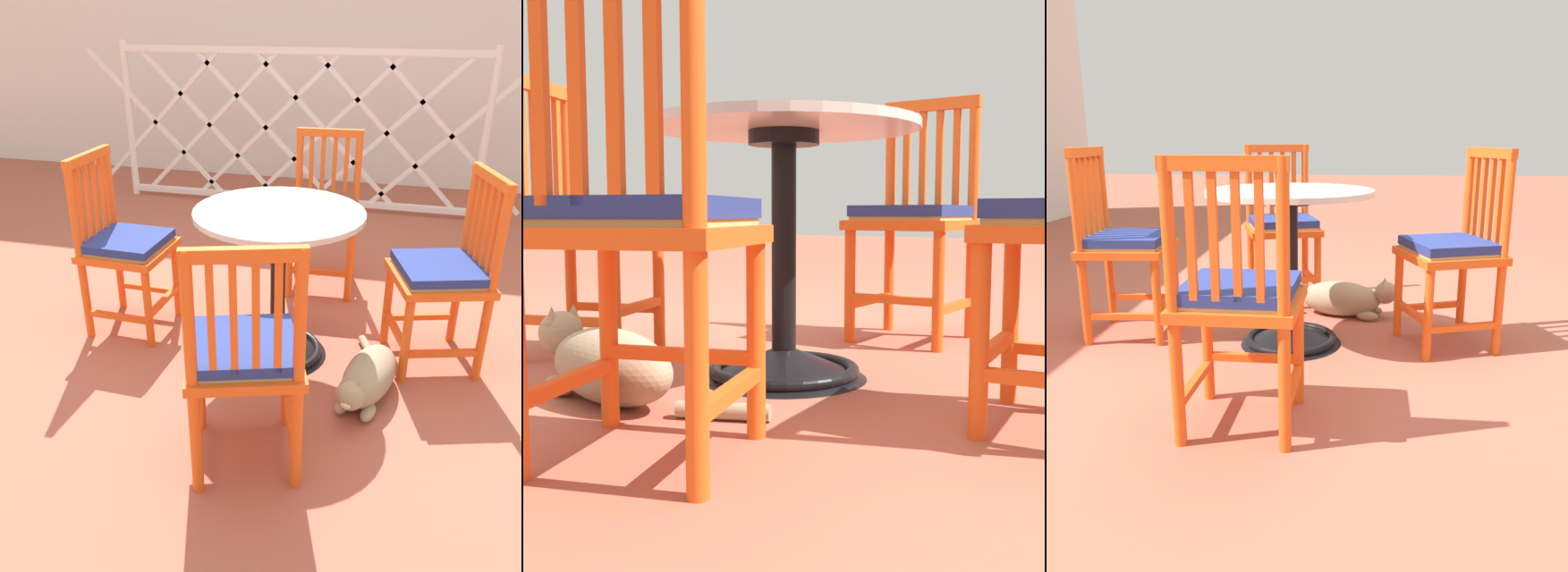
% 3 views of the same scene
% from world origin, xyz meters
% --- Properties ---
extents(ground_plane, '(24.00, 24.00, 0.00)m').
position_xyz_m(ground_plane, '(0.00, 0.00, 0.00)').
color(ground_plane, '#AD5642').
extents(building_wall_backdrop, '(10.00, 0.20, 2.80)m').
position_xyz_m(building_wall_backdrop, '(0.00, 3.50, 1.40)').
color(building_wall_backdrop, white).
rests_on(building_wall_backdrop, ground_plane).
extents(lattice_fence_panel, '(3.61, 0.06, 1.30)m').
position_xyz_m(lattice_fence_panel, '(-0.27, 2.52, 0.65)').
color(lattice_fence_panel, white).
rests_on(lattice_fence_panel, ground_plane).
extents(cafe_table, '(0.76, 0.76, 0.73)m').
position_xyz_m(cafe_table, '(0.13, 0.19, 0.28)').
color(cafe_table, black).
rests_on(cafe_table, ground_plane).
extents(orange_chair_by_planter, '(0.50, 0.50, 0.91)m').
position_xyz_m(orange_chair_by_planter, '(0.86, 0.33, 0.45)').
color(orange_chair_by_planter, '#EA5619').
rests_on(orange_chair_by_planter, ground_plane).
extents(orange_chair_near_fence, '(0.42, 0.42, 0.91)m').
position_xyz_m(orange_chair_near_fence, '(0.21, 1.01, 0.45)').
color(orange_chair_near_fence, '#EA5619').
rests_on(orange_chair_near_fence, ground_plane).
extents(orange_chair_tucked_in, '(0.41, 0.41, 0.91)m').
position_xyz_m(orange_chair_tucked_in, '(-0.68, 0.27, 0.45)').
color(orange_chair_tucked_in, '#EA5619').
rests_on(orange_chair_tucked_in, ground_plane).
extents(orange_chair_facing_out, '(0.50, 0.50, 0.91)m').
position_xyz_m(orange_chair_facing_out, '(0.18, -0.55, 0.45)').
color(orange_chair_facing_out, '#EA5619').
rests_on(orange_chair_facing_out, ground_plane).
extents(tabby_cat, '(0.29, 0.75, 0.23)m').
position_xyz_m(tabby_cat, '(0.58, -0.06, 0.10)').
color(tabby_cat, '#9E896B').
rests_on(tabby_cat, ground_plane).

